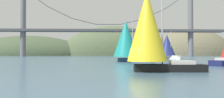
{
  "coord_description": "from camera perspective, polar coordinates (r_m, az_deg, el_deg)",
  "views": [
    {
      "loc": [
        -2.6,
        -22.32,
        1.97
      ],
      "look_at": [
        0.0,
        42.73,
        3.05
      ],
      "focal_mm": 35.52,
      "sensor_mm": 36.0,
      "label": 1
    }
  ],
  "objects": [
    {
      "name": "ground_plane",
      "position": [
        22.56,
        4.36,
        -5.95
      ],
      "size": [
        360.0,
        360.0,
        0.0
      ],
      "primitive_type": "plane",
      "color": "#426075"
    },
    {
      "name": "headland_center",
      "position": [
        157.52,
        0.48,
        -1.67
      ],
      "size": [
        75.35,
        44.0,
        41.64
      ],
      "primitive_type": "ellipsoid",
      "color": "#4C5B3D",
      "rests_on": "ground_plane"
    },
    {
      "name": "headland_left",
      "position": [
        165.83,
        -20.72,
        -1.57
      ],
      "size": [
        83.76,
        44.0,
        27.59
      ],
      "primitive_type": "ellipsoid",
      "color": "#425138",
      "rests_on": "ground_plane"
    },
    {
      "name": "headland_right",
      "position": [
        169.33,
        19.42,
        -1.56
      ],
      "size": [
        56.77,
        44.0,
        39.62
      ],
      "primitive_type": "ellipsoid",
      "color": "#6B664C",
      "rests_on": "ground_plane"
    },
    {
      "name": "suspension_bridge",
      "position": [
        118.12,
        -1.02,
        5.57
      ],
      "size": [
        125.01,
        6.0,
        35.71
      ],
      "color": "slate",
      "rests_on": "ground_plane"
    },
    {
      "name": "sailboat_teal_sail",
      "position": [
        48.51,
        3.71,
        2.38
      ],
      "size": [
        9.59,
        8.27,
        9.47
      ],
      "color": "navy",
      "rests_on": "ground_plane"
    },
    {
      "name": "sailboat_yellow_sail",
      "position": [
        23.43,
        9.51,
        5.01
      ],
      "size": [
        8.15,
        4.33,
        9.98
      ],
      "color": "black",
      "rests_on": "ground_plane"
    },
    {
      "name": "sailboat_navy_sail",
      "position": [
        68.79,
        14.04,
        0.78
      ],
      "size": [
        7.45,
        8.64,
        8.26
      ],
      "color": "white",
      "rests_on": "ground_plane"
    }
  ]
}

